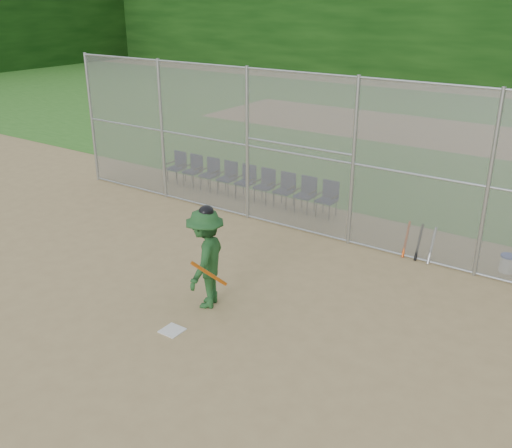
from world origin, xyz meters
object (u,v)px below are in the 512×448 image
Objects in this scene: batter_at_plate at (206,258)px; chair_0 at (176,167)px; water_cooler at (507,263)px; home_plate at (172,330)px.

batter_at_plate is 8.03m from chair_0.
batter_at_plate is at bearing -43.73° from chair_0.
water_cooler is at bearing -4.10° from chair_0.
chair_0 is (-5.79, 5.54, -0.52)m from batter_at_plate.
chair_0 reaches higher than home_plate.
chair_0 is at bearing 136.27° from batter_at_plate.
water_cooler is at bearing 53.37° from home_plate.
chair_0 is (-10.26, 0.73, 0.28)m from water_cooler.
chair_0 is at bearing 131.47° from home_plate.
batter_at_plate is 6.61m from water_cooler.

